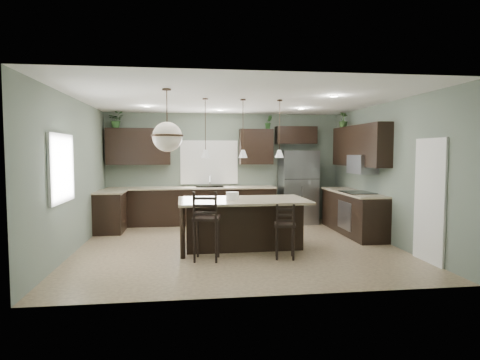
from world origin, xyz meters
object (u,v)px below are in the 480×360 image
Objects in this scene: refrigerator at (298,187)px; bar_stool_right at (285,231)px; kitchen_island at (243,224)px; bar_stool_left at (207,226)px; plant_back_left at (116,120)px; serving_dish at (232,196)px.

refrigerator is 3.55m from bar_stool_right.
kitchen_island is (-1.75, -2.46, -0.46)m from refrigerator.
bar_stool_left is 1.33m from bar_stool_right.
bar_stool_right is at bearing -46.84° from plant_back_left.
kitchen_island is 2.05× the size of bar_stool_left.
refrigerator is 3.15m from serving_dish.
bar_stool_right is at bearing -56.18° from kitchen_island.
plant_back_left is (-3.36, 3.58, 2.12)m from bar_stool_right.
plant_back_left reaches higher than bar_stool_left.
refrigerator reaches higher than kitchen_island.
bar_stool_left is at bearing -127.15° from refrigerator.
refrigerator is at bearing 62.83° from bar_stool_left.
bar_stool_left is at bearing -123.19° from serving_dish.
serving_dish is at bearing 144.35° from bar_stool_right.
bar_stool_left is 2.98× the size of plant_back_left.
plant_back_left is at bearing 176.80° from refrigerator.
refrigerator is 4.81m from plant_back_left.
bar_stool_left reaches higher than kitchen_island.
bar_stool_right is at bearing -109.06° from refrigerator.
plant_back_left is (-2.75, 2.72, 2.13)m from kitchen_island.
bar_stool_right is (1.33, -0.06, -0.11)m from bar_stool_left.
refrigerator reaches higher than bar_stool_right.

